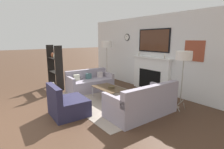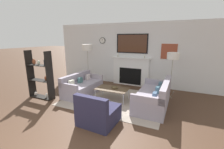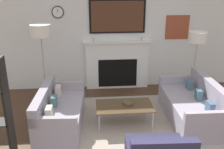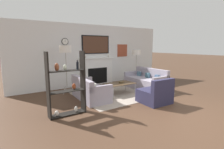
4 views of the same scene
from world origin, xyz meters
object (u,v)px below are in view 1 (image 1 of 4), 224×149
Objects in this scene: decorative_bowl at (111,87)px; shelf_unit at (55,68)px; couch_left at (90,83)px; floor_lamp_right at (184,57)px; armchair at (67,105)px; coffee_table at (109,88)px; couch_right at (142,104)px; floor_lamp_left at (107,45)px.

shelf_unit is (-2.42, -0.88, 0.34)m from decorative_bowl.
couch_left is 3.41m from floor_lamp_right.
decorative_bowl is at bearing 97.50° from armchair.
armchair reaches higher than couch_left.
couch_left is at bearing 178.27° from coffee_table.
couch_right reaches higher than armchair.
floor_lamp_right is at bearing 59.82° from armchair.
coffee_table is at bearing 19.78° from shelf_unit.
floor_lamp_right reaches higher than armchair.
decorative_bowl is 0.13× the size of shelf_unit.
decorative_bowl is at bearing -148.15° from floor_lamp_right.
floor_lamp_right is (1.50, 2.57, 1.18)m from armchair.
couch_right is 1.39m from coffee_table.
decorative_bowl is 2.36m from floor_lamp_left.
shelf_unit is (-2.62, 0.64, 0.51)m from armchair.
armchair is 3.20m from floor_lamp_right.
couch_left reaches higher than decorative_bowl.
floor_lamp_left reaches higher than decorative_bowl.
coffee_table is 0.60× the size of floor_lamp_left.
couch_right is at bearing 53.84° from armchair.
shelf_unit reaches higher than couch_left.
couch_right reaches higher than decorative_bowl.
couch_left is 0.92× the size of couch_right.
coffee_table is at bearing -33.65° from floor_lamp_left.
floor_lamp_right is (3.42, 0.00, -0.20)m from floor_lamp_left.
couch_left is 0.92× the size of floor_lamp_left.
decorative_bowl is at bearing 27.39° from coffee_table.
floor_lamp_right is at bearing 25.20° from shelf_unit.
couch_left is at bearing -179.86° from decorative_bowl.
couch_right is 1.67× the size of coffee_table.
armchair is at bearing -44.79° from couch_left.
floor_lamp_right is at bearing 31.66° from coffee_table.
armchair is 2.75m from shelf_unit.
couch_left reaches higher than coffee_table.
couch_right is 1.14× the size of floor_lamp_right.
decorative_bowl is 0.12× the size of floor_lamp_left.
armchair is 4.24× the size of decorative_bowl.
floor_lamp_left is at bearing 126.78° from armchair.
floor_lamp_left reaches higher than couch_right.
shelf_unit is at bearing -141.17° from couch_left.
decorative_bowl is 2.24m from floor_lamp_right.
shelf_unit is (-4.12, -1.94, -0.67)m from floor_lamp_right.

